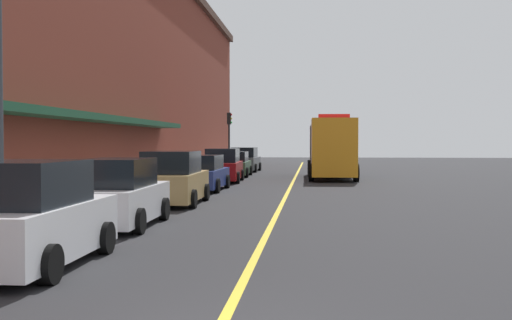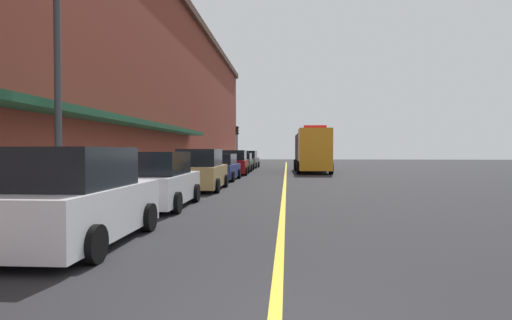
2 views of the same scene
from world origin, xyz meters
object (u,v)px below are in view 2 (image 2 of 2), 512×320
(parked_car_1, at_px, (159,181))
(parked_car_4, at_px, (235,163))
(parked_car_2, at_px, (201,171))
(parked_car_6, at_px, (248,160))
(street_lamp_left, at_px, (57,54))
(parked_car_3, at_px, (221,168))
(utility_truck, at_px, (312,151))
(parking_meter_3, at_px, (196,163))
(traffic_light_near, at_px, (237,138))
(parking_meter_0, at_px, (225,159))
(parked_car_0, at_px, (78,200))
(parking_meter_2, at_px, (210,161))
(parked_car_5, at_px, (242,162))

(parked_car_1, height_order, parked_car_4, parked_car_4)
(parked_car_2, xyz_separation_m, parked_car_6, (-0.11, 24.21, -0.04))
(parked_car_6, xyz_separation_m, street_lamp_left, (-1.98, -32.42, 3.56))
(parked_car_3, relative_size, utility_truck, 0.49)
(parking_meter_3, xyz_separation_m, traffic_light_near, (0.06, 19.74, 2.10))
(parked_car_3, height_order, utility_truck, utility_truck)
(parked_car_1, height_order, parking_meter_0, parked_car_1)
(parked_car_0, bearing_deg, parked_car_3, -0.37)
(traffic_light_near, bearing_deg, street_lamp_left, -91.13)
(parked_car_1, relative_size, traffic_light_near, 1.02)
(parking_meter_2, relative_size, parking_meter_3, 1.00)
(parking_meter_3, relative_size, street_lamp_left, 0.19)
(parked_car_0, bearing_deg, parking_meter_2, 3.53)
(parked_car_3, height_order, traffic_light_near, traffic_light_near)
(parked_car_0, height_order, parking_meter_3, parked_car_0)
(street_lamp_left, bearing_deg, parked_car_2, 75.74)
(parked_car_3, distance_m, parked_car_4, 6.00)
(parked_car_3, xyz_separation_m, parking_meter_0, (-1.43, 10.87, 0.29))
(parked_car_3, relative_size, parked_car_4, 1.01)
(parked_car_3, relative_size, parked_car_6, 0.97)
(parked_car_1, bearing_deg, utility_truck, -16.56)
(parked_car_4, height_order, parking_meter_0, parked_car_4)
(parked_car_5, distance_m, parked_car_6, 6.41)
(parked_car_1, xyz_separation_m, parked_car_3, (0.05, 12.05, -0.07))
(parked_car_6, distance_m, street_lamp_left, 32.68)
(parked_car_1, distance_m, utility_truck, 23.14)
(parked_car_2, bearing_deg, parked_car_0, 178.75)
(parked_car_0, xyz_separation_m, parking_meter_0, (-1.45, 28.17, 0.18))
(parked_car_1, relative_size, parked_car_6, 0.91)
(parked_car_0, distance_m, utility_truck, 28.22)
(utility_truck, xyz_separation_m, street_lamp_left, (-8.15, -24.68, 2.61))
(parked_car_5, bearing_deg, traffic_light_near, 9.19)
(parked_car_6, height_order, traffic_light_near, traffic_light_near)
(parked_car_6, xyz_separation_m, utility_truck, (6.17, -7.74, 0.95))
(parked_car_2, height_order, street_lamp_left, street_lamp_left)
(parked_car_1, relative_size, utility_truck, 0.46)
(utility_truck, distance_m, parking_meter_0, 7.61)
(utility_truck, bearing_deg, parking_meter_3, -35.58)
(traffic_light_near, bearing_deg, parking_meter_0, -90.43)
(parking_meter_0, xyz_separation_m, parking_meter_3, (0.00, -11.58, 0.00))
(parked_car_1, relative_size, parking_meter_2, 3.31)
(parking_meter_2, bearing_deg, street_lamp_left, -91.90)
(parking_meter_3, bearing_deg, parked_car_2, -74.92)
(parking_meter_2, bearing_deg, parked_car_0, -86.02)
(parked_car_0, relative_size, parking_meter_3, 3.22)
(parked_car_3, xyz_separation_m, parked_car_4, (0.07, 6.00, 0.10))
(parked_car_2, distance_m, parking_meter_3, 5.72)
(parked_car_3, bearing_deg, parked_car_1, -179.54)
(parked_car_1, height_order, parked_car_3, parked_car_1)
(parked_car_4, bearing_deg, parking_meter_0, 15.17)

